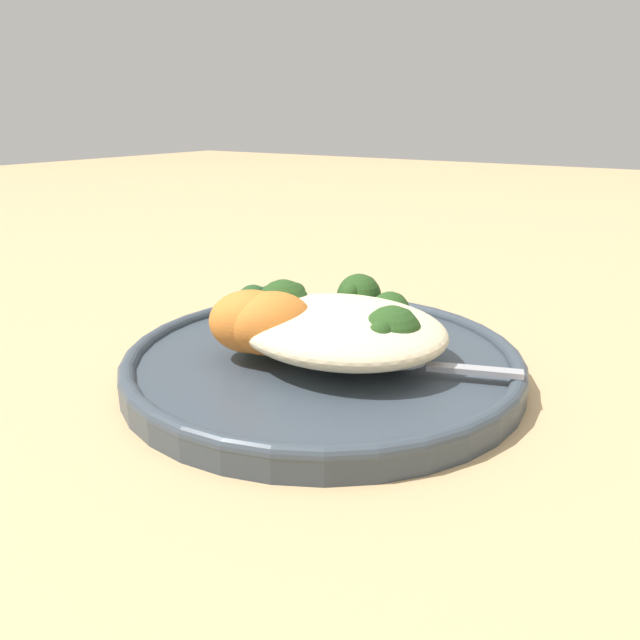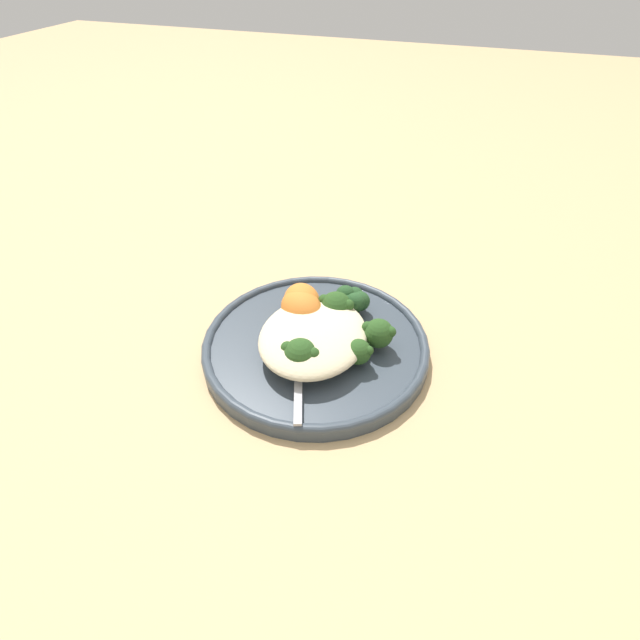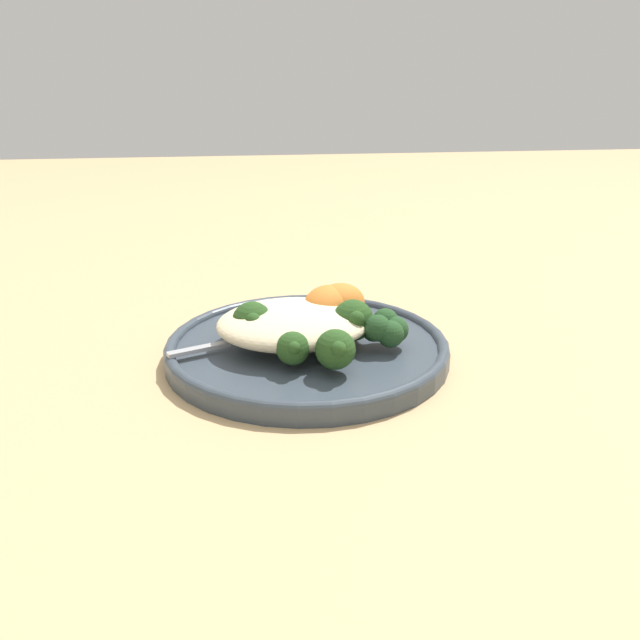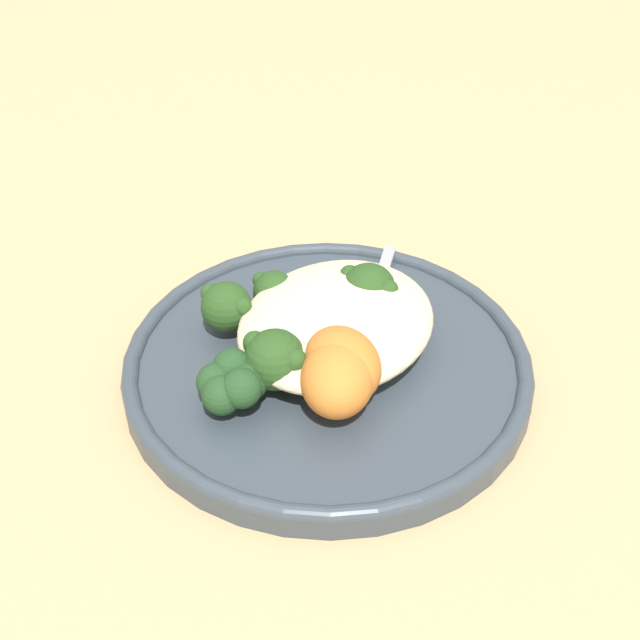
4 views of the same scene
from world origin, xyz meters
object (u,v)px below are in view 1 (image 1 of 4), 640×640
Objects in this scene: broccoli_stalk_0 at (377,337)px; broccoli_stalk_2 at (377,317)px; broccoli_stalk_3 at (351,304)px; plate at (323,362)px; kale_tuft at (265,303)px; spoon at (410,362)px; quinoa_mound at (343,329)px; sweet_potato_chunk_0 at (251,321)px; broccoli_stalk_4 at (286,310)px; sweet_potato_chunk_1 at (270,323)px; broccoli_stalk_1 at (368,334)px.

broccoli_stalk_0 is 0.96× the size of broccoli_stalk_2.
broccoli_stalk_2 is 0.03m from broccoli_stalk_3.
broccoli_stalk_0 reaches higher than plate.
kale_tuft is 0.47× the size of spoon.
broccoli_stalk_3 is (0.03, -0.06, -0.00)m from quinoa_mound.
broccoli_stalk_3 is 0.07m from kale_tuft.
broccoli_stalk_0 is at bearing -159.87° from sweet_potato_chunk_0.
quinoa_mound is at bearing 158.36° from broccoli_stalk_0.
quinoa_mound is 0.06m from sweet_potato_chunk_0.
broccoli_stalk_4 is 0.82× the size of spoon.
sweet_potato_chunk_0 is 0.97× the size of sweet_potato_chunk_1.
plate is 1.88× the size of quinoa_mound.
broccoli_stalk_0 reaches higher than quinoa_mound.
spoon is at bearing -161.70° from sweet_potato_chunk_0.
broccoli_stalk_3 is (0.04, -0.05, 0.00)m from broccoli_stalk_1.
sweet_potato_chunk_0 reaches higher than broccoli_stalk_1.
broccoli_stalk_2 is 1.22× the size of broccoli_stalk_4.
plate is 2.82× the size of spoon.
broccoli_stalk_1 is 0.06m from broccoli_stalk_3.
sweet_potato_chunk_1 is (0.04, 0.03, 0.01)m from quinoa_mound.
broccoli_stalk_4 is at bearing -7.56° from quinoa_mound.
sweet_potato_chunk_0 reaches higher than broccoli_stalk_0.
sweet_potato_chunk_1 reaches higher than plate.
broccoli_stalk_0 is 0.02m from broccoli_stalk_1.
broccoli_stalk_1 is 0.10m from kale_tuft.
plate is 0.07m from spoon.
sweet_potato_chunk_0 reaches higher than kale_tuft.
broccoli_stalk_2 is 1.71× the size of sweet_potato_chunk_0.
quinoa_mound is 0.05m from spoon.
kale_tuft is 0.14m from spoon.
kale_tuft is (0.06, 0.04, -0.00)m from broccoli_stalk_3.
broccoli_stalk_0 is at bearing -159.87° from sweet_potato_chunk_1.
broccoli_stalk_1 is 1.39× the size of sweet_potato_chunk_1.
broccoli_stalk_1 and broccoli_stalk_2 have the same top height.
broccoli_stalk_3 is at bearing 124.04° from spoon.
broccoli_stalk_1 is 1.44× the size of sweet_potato_chunk_0.
sweet_potato_chunk_0 is 1.26× the size of kale_tuft.
sweet_potato_chunk_0 is at bearing 32.56° from quinoa_mound.
plate is at bearing -132.75° from sweet_potato_chunk_1.
broccoli_stalk_0 is at bearing -82.61° from broccoli_stalk_1.
broccoli_stalk_2 is 0.10m from sweet_potato_chunk_0.
broccoli_stalk_4 reaches higher than kale_tuft.
broccoli_stalk_3 is at bearing 118.50° from broccoli_stalk_0.
broccoli_stalk_3 is 0.06m from broccoli_stalk_4.
broccoli_stalk_2 reaches higher than plate.
broccoli_stalk_2 is 0.07m from spoon.
plate is at bearing -174.40° from broccoli_stalk_3.
spoon is at bearing 170.66° from kale_tuft.
broccoli_stalk_3 is 0.09m from sweet_potato_chunk_1.
plate is 0.07m from broccoli_stalk_3.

